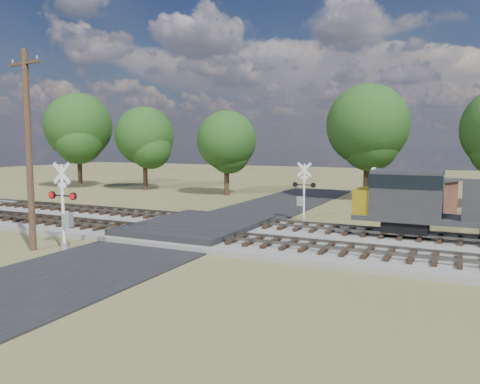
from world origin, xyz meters
The scene contains 11 objects.
ground centered at (0.00, 0.00, 0.00)m, with size 160.00×160.00×0.00m, color brown.
ballast_bed centered at (10.00, 0.50, 0.15)m, with size 140.00×10.00×0.30m, color gray.
road centered at (0.00, 0.00, 0.04)m, with size 7.00×60.00×0.08m, color black.
crossing_panel centered at (0.00, 0.50, 0.32)m, with size 7.00×9.00×0.62m, color #262628.
track_near centered at (3.12, -2.00, 0.41)m, with size 140.00×2.60×0.33m.
track_far centered at (3.12, 3.00, 0.41)m, with size 140.00×2.60×0.33m.
crossing_signal_near centered at (-3.85, -6.61, 1.91)m, with size 1.85×0.40×4.60m.
crossing_signal_far centered at (4.73, 7.26, 1.76)m, with size 1.71×0.37×4.24m.
utility_pole centered at (-5.20, -7.52, 5.45)m, with size 2.51×0.44×10.28m.
equipment_shed centered at (12.08, 12.36, 1.52)m, with size 5.80×5.80×3.00m.
treeline centered at (8.89, 20.69, 7.21)m, with size 79.83×11.61×11.94m.
Camera 1 is at (14.91, -24.55, 5.62)m, focal length 35.00 mm.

